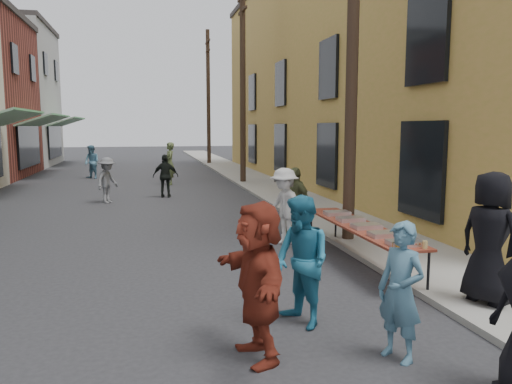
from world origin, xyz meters
name	(u,v)px	position (x,y,z in m)	size (l,w,h in m)	color
ground	(155,303)	(0.00, 0.00, 0.00)	(120.00, 120.00, 0.00)	#28282B
sidewalk	(258,182)	(5.00, 15.00, 0.05)	(2.20, 60.00, 0.10)	gray
building_ochre	(394,73)	(11.10, 14.00, 5.00)	(10.00, 28.00, 10.00)	#A88F3C
utility_pole_near	(353,35)	(4.30, 3.00, 4.50)	(0.26, 0.26, 9.00)	#2D2116
utility_pole_mid	(243,83)	(4.30, 15.00, 4.50)	(0.26, 0.26, 9.00)	#2D2116
utility_pole_far	(208,98)	(4.30, 27.00, 4.50)	(0.26, 0.26, 9.00)	#2D2116
serving_table	(359,227)	(3.79, 1.30, 0.71)	(0.70, 4.00, 0.75)	maroon
catering_tray_sausage	(404,243)	(3.79, -0.35, 0.79)	(0.50, 0.33, 0.08)	maroon
catering_tray_foil_b	(385,234)	(3.79, 0.30, 0.79)	(0.50, 0.33, 0.08)	#B2B2B7
catering_tray_buns	(366,226)	(3.79, 1.00, 0.79)	(0.50, 0.33, 0.08)	tan
catering_tray_foil_d	(351,219)	(3.79, 1.70, 0.79)	(0.50, 0.33, 0.08)	#B2B2B7
catering_tray_buns_end	(337,213)	(3.79, 2.40, 0.79)	(0.50, 0.33, 0.08)	tan
condiment_jar_a	(401,248)	(3.57, -0.65, 0.79)	(0.07, 0.07, 0.08)	#A57F26
condiment_jar_b	(398,247)	(3.57, -0.55, 0.79)	(0.07, 0.07, 0.08)	#A57F26
condiment_jar_c	(394,245)	(3.57, -0.45, 0.79)	(0.07, 0.07, 0.08)	#A57F26
cup_stack	(425,245)	(3.99, -0.60, 0.81)	(0.08, 0.08, 0.12)	tan
guest_front_b	(401,291)	(2.61, -2.39, 0.78)	(0.57, 0.37, 1.55)	teal
guest_front_c	(302,262)	(1.84, -1.24, 0.85)	(0.83, 0.64, 1.70)	teal
guest_front_d	(284,206)	(2.88, 3.21, 0.84)	(1.08, 0.62, 1.68)	silver
guest_front_e	(295,201)	(3.40, 4.11, 0.81)	(0.95, 0.39, 1.62)	#596037
guest_queue_back	(258,281)	(1.09, -2.02, 0.89)	(1.65, 0.53, 1.78)	maroon
server	(490,238)	(4.58, -1.26, 1.03)	(0.91, 0.59, 1.86)	black
passerby_left	(107,180)	(-1.32, 10.28, 0.77)	(1.00, 0.57, 1.54)	slate
passerby_mid	(166,176)	(0.67, 11.19, 0.79)	(0.92, 0.38, 1.57)	black
passerby_right	(170,164)	(1.02, 15.25, 0.94)	(0.69, 0.45, 1.89)	#546339
passerby_far	(92,162)	(-2.62, 18.78, 0.83)	(0.81, 0.63, 1.66)	#568AA6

